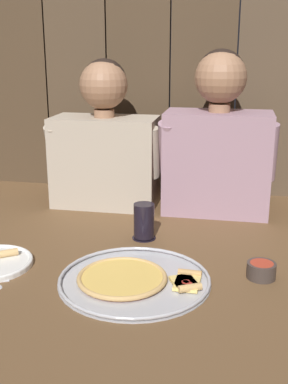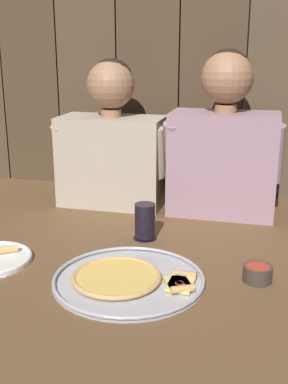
{
  "view_description": "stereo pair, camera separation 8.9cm",
  "coord_description": "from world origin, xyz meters",
  "px_view_note": "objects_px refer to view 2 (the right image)",
  "views": [
    {
      "loc": [
        0.29,
        -1.34,
        0.63
      ],
      "look_at": [
        0.01,
        0.1,
        0.18
      ],
      "focal_mm": 45.36,
      "sensor_mm": 36.0,
      "label": 1
    },
    {
      "loc": [
        0.37,
        -1.32,
        0.63
      ],
      "look_at": [
        0.01,
        0.1,
        0.18
      ],
      "focal_mm": 45.36,
      "sensor_mm": 36.0,
      "label": 2
    }
  ],
  "objects_px": {
    "dipping_bowl": "(258,273)",
    "diner_right": "(224,141)",
    "diner_left": "(112,141)",
    "drinking_glass": "(146,222)",
    "pizza_tray": "(126,278)"
  },
  "relations": [
    {
      "from": "drinking_glass",
      "to": "diner_left",
      "type": "height_order",
      "value": "diner_left"
    },
    {
      "from": "pizza_tray",
      "to": "diner_left",
      "type": "xyz_separation_m",
      "value": [
        -0.25,
        0.65,
        0.25
      ]
    },
    {
      "from": "pizza_tray",
      "to": "diner_left",
      "type": "bearing_deg",
      "value": 110.95
    },
    {
      "from": "diner_left",
      "to": "diner_right",
      "type": "distance_m",
      "value": 0.44
    },
    {
      "from": "drinking_glass",
      "to": "diner_right",
      "type": "bearing_deg",
      "value": 56.69
    },
    {
      "from": "diner_left",
      "to": "pizza_tray",
      "type": "bearing_deg",
      "value": -69.05
    },
    {
      "from": "diner_left",
      "to": "diner_right",
      "type": "xyz_separation_m",
      "value": [
        0.44,
        0.0,
        0.02
      ]
    },
    {
      "from": "pizza_tray",
      "to": "diner_left",
      "type": "height_order",
      "value": "diner_left"
    },
    {
      "from": "drinking_glass",
      "to": "diner_right",
      "type": "height_order",
      "value": "diner_right"
    },
    {
      "from": "pizza_tray",
      "to": "dipping_bowl",
      "type": "relative_size",
      "value": 5.16
    },
    {
      "from": "drinking_glass",
      "to": "diner_left",
      "type": "bearing_deg",
      "value": 124.17
    },
    {
      "from": "dipping_bowl",
      "to": "diner_right",
      "type": "xyz_separation_m",
      "value": [
        -0.16,
        0.55,
        0.26
      ]
    },
    {
      "from": "drinking_glass",
      "to": "dipping_bowl",
      "type": "relative_size",
      "value": 1.5
    },
    {
      "from": "dipping_bowl",
      "to": "diner_right",
      "type": "distance_m",
      "value": 0.63
    },
    {
      "from": "diner_right",
      "to": "diner_left",
      "type": "bearing_deg",
      "value": -180.0
    }
  ]
}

